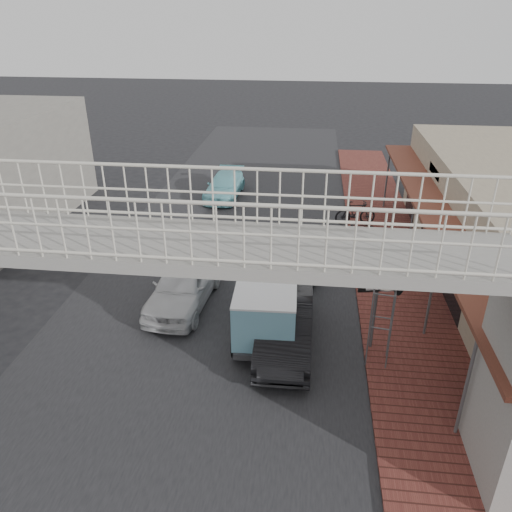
% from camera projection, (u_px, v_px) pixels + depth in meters
% --- Properties ---
extents(ground, '(120.00, 120.00, 0.00)m').
position_uv_depth(ground, '(197.00, 340.00, 15.19)').
color(ground, black).
rests_on(ground, ground).
extents(road_strip, '(10.00, 60.00, 0.01)m').
position_uv_depth(road_strip, '(197.00, 340.00, 15.18)').
color(road_strip, black).
rests_on(road_strip, ground).
extents(sidewalk, '(3.00, 40.00, 0.10)m').
position_uv_depth(sidewalk, '(401.00, 300.00, 17.16)').
color(sidewalk, brown).
rests_on(sidewalk, ground).
extents(footbridge, '(16.40, 2.40, 6.34)m').
position_uv_depth(footbridge, '(146.00, 329.00, 10.21)').
color(footbridge, gray).
rests_on(footbridge, ground).
extents(white_hatchback, '(2.11, 4.50, 1.49)m').
position_uv_depth(white_hatchback, '(184.00, 284.00, 16.77)').
color(white_hatchback, silver).
rests_on(white_hatchback, ground).
extents(dark_sedan, '(1.61, 4.49, 1.47)m').
position_uv_depth(dark_sedan, '(285.00, 324.00, 14.65)').
color(dark_sedan, black).
rests_on(dark_sedan, ground).
extents(angkot_curb, '(2.36, 4.94, 1.36)m').
position_uv_depth(angkot_curb, '(289.00, 246.00, 19.56)').
color(angkot_curb, '#70B2C3').
rests_on(angkot_curb, ground).
extents(angkot_far, '(1.85, 4.15, 1.18)m').
position_uv_depth(angkot_far, '(225.00, 186.00, 26.44)').
color(angkot_far, '#78C7D1').
rests_on(angkot_far, ground).
extents(angkot_van, '(1.94, 4.03, 1.95)m').
position_uv_depth(angkot_van, '(267.00, 297.00, 15.06)').
color(angkot_van, black).
rests_on(angkot_van, ground).
extents(motorcycle_near, '(1.69, 0.79, 0.86)m').
position_uv_depth(motorcycle_near, '(357.00, 229.00, 21.49)').
color(motorcycle_near, black).
rests_on(motorcycle_near, sidewalk).
extents(motorcycle_far, '(1.94, 0.89, 1.13)m').
position_uv_depth(motorcycle_far, '(355.00, 213.00, 22.78)').
color(motorcycle_far, black).
rests_on(motorcycle_far, sidewalk).
extents(street_clock, '(0.78, 0.67, 3.07)m').
position_uv_depth(street_clock, '(386.00, 282.00, 13.02)').
color(street_clock, '#59595B').
rests_on(street_clock, sidewalk).
extents(arrow_sign, '(1.70, 1.11, 2.82)m').
position_uv_depth(arrow_sign, '(403.00, 278.00, 13.77)').
color(arrow_sign, '#59595B').
rests_on(arrow_sign, sidewalk).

